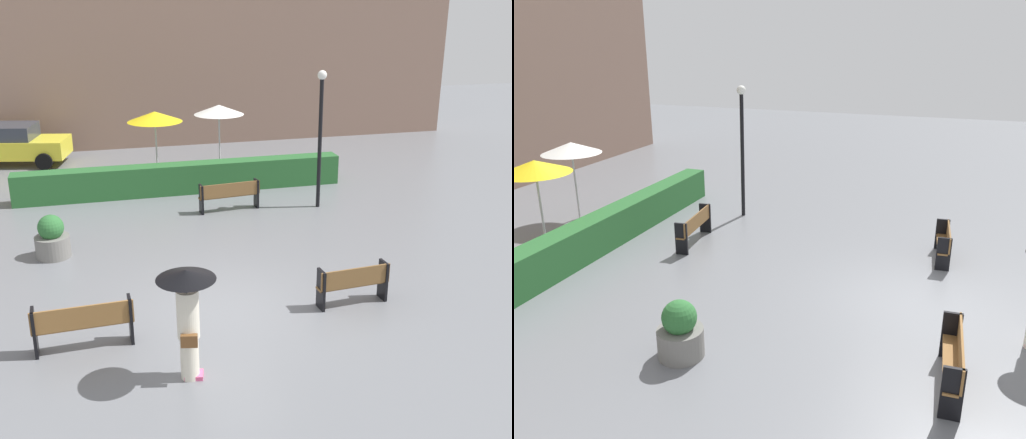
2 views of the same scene
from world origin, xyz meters
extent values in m
plane|color=slate|center=(0.00, 0.00, 0.00)|extent=(60.00, 60.00, 0.00)
cube|color=brown|center=(1.51, 6.23, 0.46)|extent=(1.91, 0.43, 0.04)
cube|color=brown|center=(1.53, 6.08, 0.69)|extent=(1.89, 0.23, 0.42)
cube|color=black|center=(0.63, 6.12, 0.45)|extent=(0.09, 0.35, 0.90)
cube|color=black|center=(2.40, 6.29, 0.45)|extent=(0.09, 0.35, 0.90)
cube|color=olive|center=(-2.82, -0.87, 0.47)|extent=(1.85, 0.31, 0.04)
cube|color=olive|center=(-2.82, -1.01, 0.71)|extent=(1.84, 0.11, 0.44)
cube|color=black|center=(-3.68, -0.92, 0.46)|extent=(0.07, 0.34, 0.93)
cube|color=black|center=(-1.96, -0.85, 0.46)|extent=(0.07, 0.34, 0.93)
cube|color=brown|center=(2.70, -0.48, 0.44)|extent=(1.60, 0.36, 0.04)
cube|color=brown|center=(2.71, -0.63, 0.67)|extent=(1.58, 0.15, 0.42)
cube|color=black|center=(1.97, -0.55, 0.44)|extent=(0.08, 0.35, 0.88)
cube|color=black|center=(3.43, -0.45, 0.44)|extent=(0.08, 0.35, 0.88)
cylinder|color=slate|center=(-3.57, 3.79, 0.28)|extent=(0.86, 0.86, 0.55)
sphere|color=#2D6B33|center=(-3.57, 3.79, 0.79)|extent=(0.65, 0.65, 0.65)
cylinder|color=black|center=(4.27, 5.84, 1.97)|extent=(0.12, 0.12, 3.93)
sphere|color=white|center=(4.27, 5.84, 4.05)|extent=(0.28, 0.28, 0.28)
cylinder|color=silver|center=(-0.26, 9.91, 1.16)|extent=(0.06, 0.06, 2.33)
cone|color=yellow|center=(-0.26, 9.91, 2.33)|extent=(1.90, 1.90, 0.35)
cylinder|color=silver|center=(2.16, 10.75, 1.16)|extent=(0.06, 0.06, 2.32)
cone|color=white|center=(2.16, 10.75, 2.32)|extent=(1.83, 1.83, 0.35)
cube|color=#28602D|center=(0.42, 8.40, 0.50)|extent=(10.82, 0.70, 0.99)
camera|label=1|loc=(-2.33, -11.50, 6.20)|focal=43.54mm
camera|label=2|loc=(-10.76, -0.57, 5.54)|focal=36.44mm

